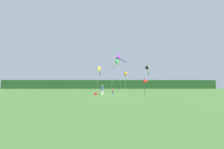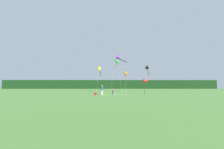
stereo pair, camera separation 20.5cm
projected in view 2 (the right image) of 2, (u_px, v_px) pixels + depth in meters
The scene contains 11 objects.
ground_plane at pixel (113, 94), 25.72m from camera, with size 120.00×120.00×0.00m, color #477533.
distant_treeline at pixel (111, 84), 70.74m from camera, with size 108.00×2.03×4.40m, color #193D19.
person_adult at pixel (102, 89), 24.53m from camera, with size 0.38×0.38×1.71m.
person_child at pixel (113, 91), 24.72m from camera, with size 0.23×0.23×1.05m.
cooler_box at pixel (95, 94), 24.11m from camera, with size 0.43×0.38×0.40m, color red.
banner_flag_pole at pixel (146, 81), 24.71m from camera, with size 0.90×0.70×2.96m.
kite_orange at pixel (126, 74), 36.39m from camera, with size 1.62×8.35×5.41m.
kite_purple at pixel (119, 56), 31.99m from camera, with size 4.38×4.31×9.22m.
kite_black at pixel (147, 68), 35.16m from camera, with size 4.12×9.42×7.09m.
kite_yellow at pixel (99, 70), 40.39m from camera, with size 0.90×11.26×7.24m.
kite_green at pixel (117, 62), 42.92m from camera, with size 2.21×8.77×10.02m.
Camera 2 is at (-0.54, -25.92, 1.62)m, focal length 22.33 mm.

